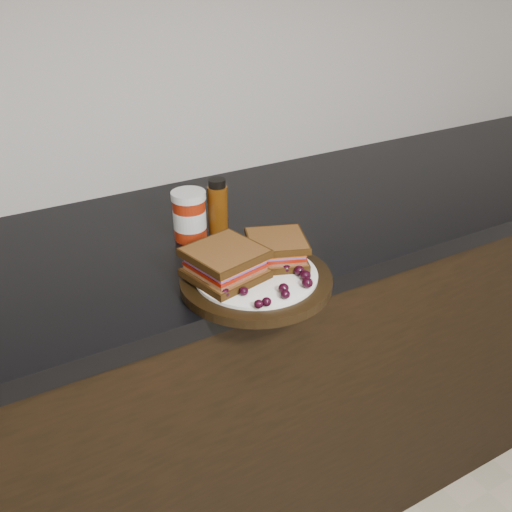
{
  "coord_description": "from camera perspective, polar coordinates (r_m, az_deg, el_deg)",
  "views": [
    {
      "loc": [
        -0.19,
        0.68,
        1.45
      ],
      "look_at": [
        0.26,
        1.45,
        0.96
      ],
      "focal_mm": 40.0,
      "sensor_mm": 36.0,
      "label": 1
    }
  ],
  "objects": [
    {
      "name": "grape_3",
      "position": [
        0.95,
        1.07,
        -4.6
      ],
      "size": [
        0.02,
        0.02,
        0.02
      ],
      "primitive_type": "ellipsoid",
      "color": "black",
      "rests_on": "plate"
    },
    {
      "name": "base_cabinets",
      "position": [
        1.46,
        -14.43,
        -16.86
      ],
      "size": [
        3.96,
        0.58,
        0.86
      ],
      "primitive_type": "cube",
      "color": "black",
      "rests_on": "ground_plane"
    },
    {
      "name": "grape_11",
      "position": [
        1.08,
        1.46,
        0.16
      ],
      "size": [
        0.02,
        0.02,
        0.02
      ],
      "primitive_type": "ellipsoid",
      "color": "black",
      "rests_on": "plate"
    },
    {
      "name": "grape_16",
      "position": [
        1.04,
        -3.62,
        -1.1
      ],
      "size": [
        0.02,
        0.02,
        0.02
      ],
      "primitive_type": "ellipsoid",
      "color": "black",
      "rests_on": "plate"
    },
    {
      "name": "grape_9",
      "position": [
        1.04,
        3.05,
        -1.25
      ],
      "size": [
        0.02,
        0.02,
        0.02
      ],
      "primitive_type": "ellipsoid",
      "color": "black",
      "rests_on": "plate"
    },
    {
      "name": "grape_17",
      "position": [
        1.04,
        -3.97,
        -1.34
      ],
      "size": [
        0.02,
        0.02,
        0.02
      ],
      "primitive_type": "ellipsoid",
      "color": "black",
      "rests_on": "plate"
    },
    {
      "name": "sandwich_left",
      "position": [
        1.02,
        -3.1,
        -0.72
      ],
      "size": [
        0.15,
        0.15,
        0.06
      ],
      "primitive_type": null,
      "rotation": [
        0.0,
        0.0,
        0.22
      ],
      "color": "brown",
      "rests_on": "plate"
    },
    {
      "name": "grape_4",
      "position": [
        0.97,
        2.95,
        -3.85
      ],
      "size": [
        0.02,
        0.02,
        0.02
      ],
      "primitive_type": "ellipsoid",
      "color": "black",
      "rests_on": "plate"
    },
    {
      "name": "oil_bottle",
      "position": [
        1.22,
        -3.85,
        5.0
      ],
      "size": [
        0.05,
        0.05,
        0.12
      ],
      "primitive_type": "cylinder",
      "rotation": [
        0.0,
        0.0,
        -0.24
      ],
      "color": "#532908",
      "rests_on": "countertop"
    },
    {
      "name": "grape_5",
      "position": [
        0.98,
        2.78,
        -3.23
      ],
      "size": [
        0.02,
        0.02,
        0.02
      ],
      "primitive_type": "ellipsoid",
      "color": "black",
      "rests_on": "plate"
    },
    {
      "name": "grape_13",
      "position": [
        1.03,
        -4.88,
        -1.47
      ],
      "size": [
        0.02,
        0.02,
        0.02
      ],
      "primitive_type": "ellipsoid",
      "color": "black",
      "rests_on": "plate"
    },
    {
      "name": "wall_back",
      "position": [
        1.34,
        -23.65,
        22.28
      ],
      "size": [
        4.0,
        0.01,
        2.7
      ],
      "primitive_type": "cube",
      "color": "beige",
      "rests_on": "ground_plane"
    },
    {
      "name": "grape_1",
      "position": [
        0.97,
        -1.25,
        -3.54
      ],
      "size": [
        0.02,
        0.02,
        0.02
      ],
      "primitive_type": "ellipsoid",
      "color": "black",
      "rests_on": "plate"
    },
    {
      "name": "grape_14",
      "position": [
        1.02,
        -4.77,
        -1.99
      ],
      "size": [
        0.02,
        0.02,
        0.02
      ],
      "primitive_type": "ellipsoid",
      "color": "black",
      "rests_on": "plate"
    },
    {
      "name": "grape_10",
      "position": [
        1.08,
        3.54,
        -0.03
      ],
      "size": [
        0.02,
        0.02,
        0.02
      ],
      "primitive_type": "ellipsoid",
      "color": "black",
      "rests_on": "plate"
    },
    {
      "name": "plate",
      "position": [
        1.05,
        0.0,
        -2.45
      ],
      "size": [
        0.28,
        0.28,
        0.02
      ],
      "primitive_type": "cylinder",
      "color": "black",
      "rests_on": "countertop"
    },
    {
      "name": "grape_0",
      "position": [
        0.97,
        -3.17,
        -3.71
      ],
      "size": [
        0.02,
        0.02,
        0.02
      ],
      "primitive_type": "ellipsoid",
      "color": "black",
      "rests_on": "plate"
    },
    {
      "name": "condiment_jar",
      "position": [
        1.2,
        -6.67,
        4.05
      ],
      "size": [
        0.08,
        0.08,
        0.11
      ],
      "primitive_type": "cylinder",
      "rotation": [
        0.0,
        0.0,
        -0.05
      ],
      "color": "#98210B",
      "rests_on": "countertop"
    },
    {
      "name": "grape_8",
      "position": [
        1.03,
        4.34,
        -1.46
      ],
      "size": [
        0.02,
        0.02,
        0.02
      ],
      "primitive_type": "ellipsoid",
      "color": "black",
      "rests_on": "plate"
    },
    {
      "name": "grape_6",
      "position": [
        1.0,
        5.15,
        -2.69
      ],
      "size": [
        0.02,
        0.02,
        0.02
      ],
      "primitive_type": "ellipsoid",
      "color": "black",
      "rests_on": "plate"
    },
    {
      "name": "grape_15",
      "position": [
        1.0,
        -3.51,
        -2.49
      ],
      "size": [
        0.02,
        0.02,
        0.02
      ],
      "primitive_type": "ellipsoid",
      "color": "black",
      "rests_on": "plate"
    },
    {
      "name": "grape_18",
      "position": [
        1.01,
        -4.22,
        -2.29
      ],
      "size": [
        0.02,
        0.02,
        0.02
      ],
      "primitive_type": "ellipsoid",
      "color": "black",
      "rests_on": "plate"
    },
    {
      "name": "grape_12",
      "position": [
        1.1,
        1.5,
        0.62
      ],
      "size": [
        0.02,
        0.02,
        0.02
      ],
      "primitive_type": "ellipsoid",
      "color": "black",
      "rests_on": "plate"
    },
    {
      "name": "sandwich_right",
      "position": [
        1.07,
        2.07,
        0.67
      ],
      "size": [
        0.14,
        0.14,
        0.05
      ],
      "primitive_type": null,
      "rotation": [
        0.0,
        0.0,
        -0.37
      ],
      "color": "brown",
      "rests_on": "plate"
    },
    {
      "name": "grape_7",
      "position": [
        1.02,
        4.97,
        -1.94
      ],
      "size": [
        0.02,
        0.02,
        0.02
      ],
      "primitive_type": "ellipsoid",
      "color": "black",
      "rests_on": "plate"
    },
    {
      "name": "countertop",
      "position": [
        1.19,
        -17.04,
        -1.39
      ],
      "size": [
        3.98,
        0.6,
        0.04
      ],
      "primitive_type": "cube",
      "color": "black",
      "rests_on": "base_cabinets"
    },
    {
      "name": "grape_2",
      "position": [
        0.94,
        0.26,
        -4.83
      ],
      "size": [
        0.02,
        0.02,
        0.01
      ],
      "primitive_type": "ellipsoid",
      "color": "black",
      "rests_on": "plate"
    }
  ]
}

